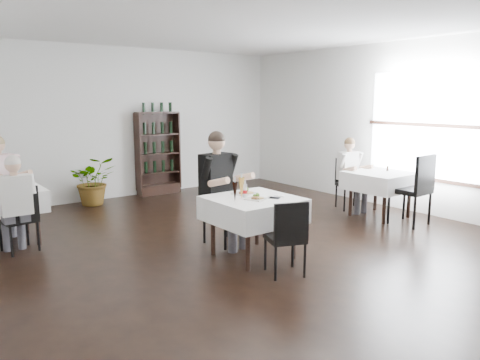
# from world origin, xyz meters

# --- Properties ---
(room_shell) EXTENTS (9.00, 9.00, 9.00)m
(room_shell) POSITION_xyz_m (0.00, 0.00, 1.50)
(room_shell) COLOR black
(room_shell) RESTS_ON ground
(window_right) EXTENTS (0.06, 2.30, 1.85)m
(window_right) POSITION_xyz_m (3.48, 0.00, 1.50)
(window_right) COLOR white
(window_right) RESTS_ON room_shell
(wine_shelf) EXTENTS (0.90, 0.28, 1.75)m
(wine_shelf) POSITION_xyz_m (0.60, 4.31, 0.85)
(wine_shelf) COLOR black
(wine_shelf) RESTS_ON ground
(main_table) EXTENTS (1.03, 1.03, 0.77)m
(main_table) POSITION_xyz_m (-0.30, 0.00, 0.62)
(main_table) COLOR black
(main_table) RESTS_ON ground
(left_table) EXTENTS (0.98, 0.98, 0.77)m
(left_table) POSITION_xyz_m (-2.70, 2.50, 0.62)
(left_table) COLOR black
(left_table) RESTS_ON ground
(right_table) EXTENTS (0.98, 0.98, 0.77)m
(right_table) POSITION_xyz_m (2.70, 0.30, 0.62)
(right_table) COLOR black
(right_table) RESTS_ON ground
(potted_tree) EXTENTS (0.97, 0.89, 0.92)m
(potted_tree) POSITION_xyz_m (-0.86, 4.13, 0.46)
(potted_tree) COLOR #2C5F20
(potted_tree) RESTS_ON ground
(main_chair_far) EXTENTS (0.55, 0.56, 1.07)m
(main_chair_far) POSITION_xyz_m (-0.26, 0.76, 0.61)
(main_chair_far) COLOR black
(main_chair_far) RESTS_ON ground
(main_chair_near) EXTENTS (0.52, 0.52, 0.88)m
(main_chair_near) POSITION_xyz_m (-0.40, -0.75, 0.50)
(main_chair_near) COLOR black
(main_chair_near) RESTS_ON ground
(left_chair_near) EXTENTS (0.47, 0.47, 0.88)m
(left_chair_near) POSITION_xyz_m (-2.61, 1.95, 0.50)
(left_chair_near) COLOR black
(left_chair_near) RESTS_ON ground
(right_chair_far) EXTENTS (0.56, 0.56, 0.92)m
(right_chair_far) POSITION_xyz_m (2.78, 1.05, 0.52)
(right_chair_far) COLOR black
(right_chair_far) RESTS_ON ground
(right_chair_near) EXTENTS (0.54, 0.55, 1.14)m
(right_chair_near) POSITION_xyz_m (2.67, -0.38, 0.65)
(right_chair_near) COLOR black
(right_chair_near) RESTS_ON ground
(diner_main) EXTENTS (0.64, 0.67, 1.57)m
(diner_main) POSITION_xyz_m (-0.36, 0.61, 0.91)
(diner_main) COLOR #46454E
(diner_main) RESTS_ON ground
(diner_left_far) EXTENTS (0.64, 0.68, 1.46)m
(diner_left_far) POSITION_xyz_m (-2.58, 3.08, 0.85)
(diner_left_far) COLOR #46454E
(diner_left_far) RESTS_ON ground
(diner_left_near) EXTENTS (0.49, 0.49, 1.31)m
(diner_left_near) POSITION_xyz_m (-2.68, 1.86, 0.76)
(diner_left_near) COLOR #46454E
(diner_left_near) RESTS_ON ground
(diner_right_far) EXTENTS (0.51, 0.51, 1.31)m
(diner_right_far) POSITION_xyz_m (2.64, 0.88, 0.76)
(diner_right_far) COLOR #46454E
(diner_right_far) RESTS_ON ground
(plate_far) EXTENTS (0.33, 0.33, 0.08)m
(plate_far) POSITION_xyz_m (-0.25, 0.23, 0.79)
(plate_far) COLOR white
(plate_far) RESTS_ON main_table
(plate_near) EXTENTS (0.29, 0.29, 0.07)m
(plate_near) POSITION_xyz_m (-0.33, -0.10, 0.79)
(plate_near) COLOR white
(plate_near) RESTS_ON main_table
(pilsner_dark) EXTENTS (0.07, 0.07, 0.31)m
(pilsner_dark) POSITION_xyz_m (-0.63, -0.07, 0.90)
(pilsner_dark) COLOR black
(pilsner_dark) RESTS_ON main_table
(pilsner_lager) EXTENTS (0.08, 0.08, 0.33)m
(pilsner_lager) POSITION_xyz_m (-0.45, 0.04, 0.91)
(pilsner_lager) COLOR gold
(pilsner_lager) RESTS_ON main_table
(coke_bottle) EXTENTS (0.05, 0.05, 0.21)m
(coke_bottle) POSITION_xyz_m (-0.37, 0.07, 0.86)
(coke_bottle) COLOR silver
(coke_bottle) RESTS_ON main_table
(napkin_cutlery) EXTENTS (0.21, 0.20, 0.02)m
(napkin_cutlery) POSITION_xyz_m (-0.07, -0.16, 0.78)
(napkin_cutlery) COLOR black
(napkin_cutlery) RESTS_ON main_table
(pepper_mill) EXTENTS (0.04, 0.04, 0.09)m
(pepper_mill) POSITION_xyz_m (2.90, 0.32, 0.81)
(pepper_mill) COLOR black
(pepper_mill) RESTS_ON right_table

